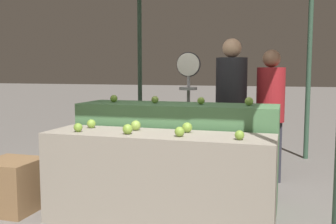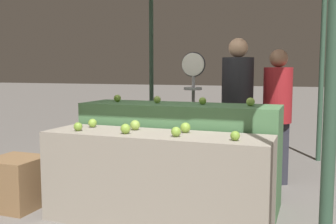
{
  "view_description": "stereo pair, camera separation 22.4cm",
  "coord_description": "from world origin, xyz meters",
  "px_view_note": "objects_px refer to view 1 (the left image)",
  "views": [
    {
      "loc": [
        1.03,
        -3.08,
        1.31
      ],
      "look_at": [
        -0.0,
        0.3,
        0.93
      ],
      "focal_mm": 42.0,
      "sensor_mm": 36.0,
      "label": 1
    },
    {
      "loc": [
        1.24,
        -3.01,
        1.31
      ],
      "look_at": [
        -0.0,
        0.3,
        0.93
      ],
      "focal_mm": 42.0,
      "sensor_mm": 36.0,
      "label": 2
    }
  ],
  "objects_px": {
    "produce_scale": "(188,90)",
    "person_vendor_at_scale": "(231,100)",
    "wooden_crate_side": "(12,185)",
    "person_customer_left": "(270,106)"
  },
  "relations": [
    {
      "from": "person_vendor_at_scale",
      "to": "person_customer_left",
      "type": "distance_m",
      "value": 0.46
    },
    {
      "from": "person_customer_left",
      "to": "wooden_crate_side",
      "type": "height_order",
      "value": "person_customer_left"
    },
    {
      "from": "produce_scale",
      "to": "wooden_crate_side",
      "type": "xyz_separation_m",
      "value": [
        -1.38,
        -1.25,
        -0.85
      ]
    },
    {
      "from": "person_vendor_at_scale",
      "to": "wooden_crate_side",
      "type": "height_order",
      "value": "person_vendor_at_scale"
    },
    {
      "from": "person_customer_left",
      "to": "produce_scale",
      "type": "bearing_deg",
      "value": -4.06
    },
    {
      "from": "produce_scale",
      "to": "wooden_crate_side",
      "type": "height_order",
      "value": "produce_scale"
    },
    {
      "from": "produce_scale",
      "to": "person_vendor_at_scale",
      "type": "bearing_deg",
      "value": 36.8
    },
    {
      "from": "wooden_crate_side",
      "to": "person_customer_left",
      "type": "bearing_deg",
      "value": 36.49
    },
    {
      "from": "produce_scale",
      "to": "person_vendor_at_scale",
      "type": "xyz_separation_m",
      "value": [
        0.43,
        0.32,
        -0.13
      ]
    },
    {
      "from": "person_vendor_at_scale",
      "to": "wooden_crate_side",
      "type": "bearing_deg",
      "value": 63.54
    }
  ]
}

